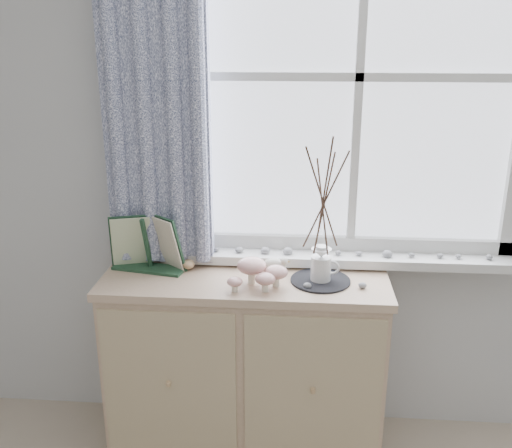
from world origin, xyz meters
name	(u,v)px	position (x,y,z in m)	size (l,w,h in m)	color
room_shell	(238,197)	(0.01, 0.13, 1.66)	(4.04, 4.04, 2.62)	silver
sideboard	(246,365)	(-0.15, 1.75, 0.43)	(1.20, 0.45, 0.85)	tan
botanical_book	(146,245)	(-0.57, 1.76, 0.98)	(0.36, 0.13, 0.25)	#1D3C26
toadstool_cluster	(259,271)	(-0.09, 1.66, 0.91)	(0.24, 0.17, 0.11)	white
wooden_eggs	(185,261)	(-0.42, 1.84, 0.88)	(0.09, 0.11, 0.07)	tan
songbird_figurine	(274,265)	(-0.03, 1.81, 0.89)	(0.14, 0.06, 0.07)	beige
crocheted_doily	(320,280)	(0.16, 1.73, 0.85)	(0.25, 0.25, 0.01)	black
twig_pitcher	(324,198)	(0.16, 1.73, 1.21)	(0.26, 0.26, 0.62)	silver
sideboard_pebbles	(318,277)	(0.15, 1.75, 0.86)	(0.33, 0.23, 0.02)	gray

